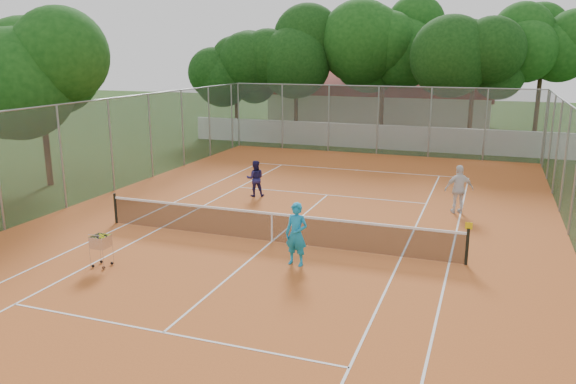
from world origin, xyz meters
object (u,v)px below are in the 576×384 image
(tennis_net, at_px, (272,227))
(player_far_left, at_px, (255,178))
(player_far_right, at_px, (459,189))
(ball_hopper, at_px, (101,250))
(clubhouse, at_px, (382,100))
(player_near, at_px, (296,234))

(tennis_net, xyz_separation_m, player_far_left, (-2.80, 5.20, 0.27))
(player_far_left, distance_m, player_far_right, 8.17)
(player_far_right, distance_m, ball_hopper, 12.85)
(clubhouse, xyz_separation_m, ball_hopper, (-1.71, -32.64, -1.68))
(player_far_right, bearing_deg, player_near, 39.51)
(player_near, xyz_separation_m, ball_hopper, (-5.10, -2.01, -0.41))
(tennis_net, bearing_deg, player_far_left, 118.29)
(player_far_left, relative_size, player_far_right, 0.83)
(clubhouse, bearing_deg, player_near, -83.69)
(tennis_net, bearing_deg, player_near, -49.62)
(tennis_net, distance_m, clubhouse, 29.12)
(clubhouse, bearing_deg, tennis_net, -86.05)
(tennis_net, xyz_separation_m, ball_hopper, (-3.71, -3.64, 0.01))
(clubhouse, height_order, ball_hopper, clubhouse)
(clubhouse, relative_size, ball_hopper, 16.45)
(player_near, height_order, player_far_right, player_far_right)
(tennis_net, height_order, player_far_left, player_far_left)
(player_near, height_order, ball_hopper, player_near)
(player_far_right, bearing_deg, tennis_net, 24.28)
(tennis_net, height_order, player_near, player_near)
(ball_hopper, bearing_deg, tennis_net, 50.83)
(player_far_right, xyz_separation_m, ball_hopper, (-9.07, -9.09, -0.42))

